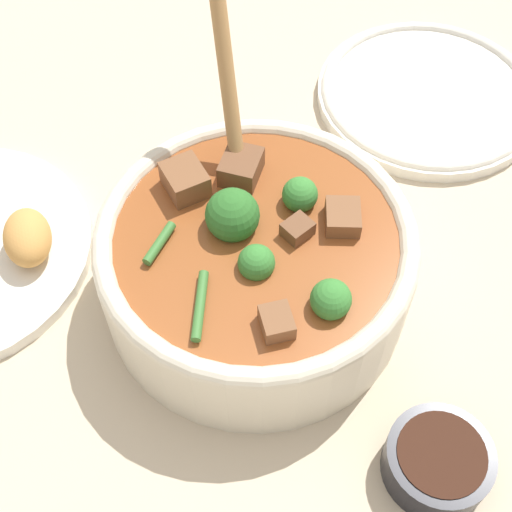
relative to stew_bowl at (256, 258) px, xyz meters
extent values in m
plane|color=#C6B293|center=(0.00, 0.00, -0.05)|extent=(4.00, 4.00, 0.00)
cylinder|color=beige|center=(0.00, 0.00, -0.01)|extent=(0.24, 0.24, 0.08)
torus|color=beige|center=(0.00, 0.00, 0.03)|extent=(0.24, 0.24, 0.02)
cylinder|color=brown|center=(0.00, 0.00, 0.01)|extent=(0.22, 0.22, 0.04)
sphere|color=#387F33|center=(-0.01, 0.02, 0.03)|extent=(0.03, 0.03, 0.03)
cylinder|color=#6B9956|center=(-0.01, 0.02, 0.01)|extent=(0.01, 0.01, 0.01)
sphere|color=#387F33|center=(-0.01, -0.04, 0.04)|extent=(0.03, 0.03, 0.03)
cylinder|color=#6B9956|center=(-0.01, -0.04, 0.02)|extent=(0.01, 0.01, 0.01)
sphere|color=#387F33|center=(-0.07, 0.02, 0.04)|extent=(0.03, 0.03, 0.03)
cylinder|color=#6B9956|center=(-0.07, 0.02, 0.02)|extent=(0.01, 0.01, 0.01)
sphere|color=#2D6B28|center=(0.02, 0.00, 0.04)|extent=(0.04, 0.04, 0.04)
cylinder|color=#6B9956|center=(0.02, 0.00, 0.01)|extent=(0.01, 0.01, 0.02)
cube|color=brown|center=(-0.02, -0.02, 0.03)|extent=(0.02, 0.02, 0.02)
cube|color=brown|center=(-0.05, -0.04, 0.03)|extent=(0.04, 0.04, 0.02)
cube|color=brown|center=(-0.05, 0.06, 0.03)|extent=(0.03, 0.03, 0.02)
cube|color=brown|center=(0.07, -0.01, 0.04)|extent=(0.04, 0.04, 0.03)
cube|color=brown|center=(0.04, -0.04, 0.04)|extent=(0.04, 0.04, 0.03)
cylinder|color=#3D7533|center=(0.00, 0.07, 0.03)|extent=(0.03, 0.05, 0.01)
cylinder|color=#3D7533|center=(0.05, 0.04, 0.03)|extent=(0.01, 0.04, 0.01)
ellipsoid|color=#A87A47|center=(0.04, -0.04, 0.02)|extent=(0.04, 0.03, 0.01)
cylinder|color=#A87A47|center=(0.07, -0.07, 0.10)|extent=(0.08, 0.08, 0.16)
cylinder|color=black|center=(-0.18, 0.06, -0.03)|extent=(0.07, 0.07, 0.03)
cylinder|color=#381E14|center=(-0.18, 0.06, -0.02)|extent=(0.06, 0.06, 0.01)
cylinder|color=silver|center=(-0.03, -0.28, -0.04)|extent=(0.22, 0.22, 0.01)
torus|color=silver|center=(-0.03, -0.28, -0.04)|extent=(0.21, 0.21, 0.01)
ellipsoid|color=#CC8E47|center=(0.18, 0.07, -0.02)|extent=(0.07, 0.07, 0.04)
camera|label=1|loc=(-0.16, 0.27, 0.45)|focal=50.00mm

